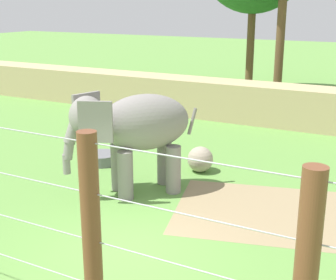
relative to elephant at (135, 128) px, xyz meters
The scene contains 7 objects.
ground_plane 3.81m from the elephant, 61.63° to the right, with size 120.00×120.00×0.00m, color #609342.
dirt_patch 4.80m from the elephant, ahead, with size 6.01×3.64×0.01m, color #937F5B.
embankment_wall 9.84m from the elephant, 80.78° to the left, with size 36.00×1.80×1.73m, color tan.
elephant is the anchor object (origin of this frame).
enrichment_ball 2.99m from the elephant, 68.94° to the left, with size 0.82×0.82×0.82m, color tan.
cable_fence 6.22m from the elephant, 75.92° to the right, with size 9.76×0.27×3.65m.
water_tub 3.32m from the elephant, 145.96° to the left, with size 1.10×1.10×0.35m.
Camera 1 is at (5.17, -7.85, 5.26)m, focal length 50.61 mm.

